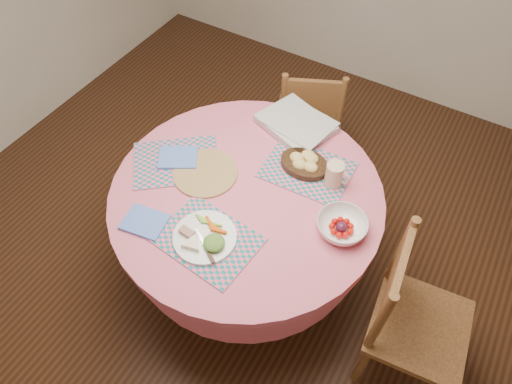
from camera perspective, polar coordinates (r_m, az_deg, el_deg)
ground at (r=2.68m, az=-0.93°, el=-9.91°), size 4.00×4.00×0.00m
dining_table at (r=2.21m, az=-1.12°, el=-3.08°), size 1.24×1.24×0.75m
chair_right at (r=2.14m, az=18.67°, el=-14.70°), size 0.45×0.47×0.92m
chair_back at (r=2.85m, az=6.67°, el=9.16°), size 0.51×0.50×0.85m
placemat_front at (r=1.91m, az=-6.02°, el=-5.96°), size 0.43×0.34×0.01m
placemat_left at (r=2.19m, az=-9.94°, el=3.78°), size 0.50×0.49×0.01m
placemat_back at (r=2.14m, az=6.43°, el=2.78°), size 0.41×0.32×0.01m
wicker_trivet at (r=2.12m, az=-6.34°, el=2.41°), size 0.30×0.30×0.01m
napkin_near at (r=2.00m, az=-13.72°, el=-3.67°), size 0.20×0.17×0.01m
napkin_far at (r=2.20m, az=-9.70°, el=4.27°), size 0.23×0.21×0.01m
dinner_plate at (r=1.89m, az=-6.36°, el=-5.68°), size 0.27×0.27×0.05m
bread_bowl at (r=2.13m, az=6.11°, el=3.70°), size 0.23×0.23×0.08m
latte_mug at (r=2.05m, az=9.81°, el=2.15°), size 0.12×0.08×0.12m
fruit_bowl at (r=1.93m, az=10.66°, el=-4.23°), size 0.24×0.24×0.07m
newspaper_stack at (r=2.32m, az=5.04°, el=8.54°), size 0.41×0.37×0.04m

